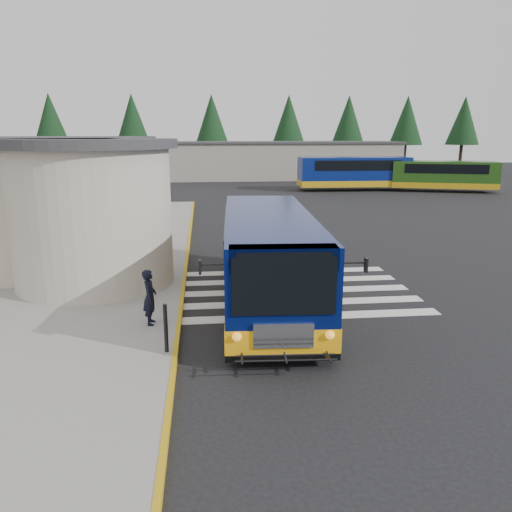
{
  "coord_description": "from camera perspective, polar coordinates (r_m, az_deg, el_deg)",
  "views": [
    {
      "loc": [
        -3.3,
        -16.47,
        5.12
      ],
      "look_at": [
        -1.61,
        -0.5,
        1.16
      ],
      "focal_mm": 35.0,
      "sensor_mm": 36.0,
      "label": 1
    }
  ],
  "objects": [
    {
      "name": "crosswalk",
      "position": [
        16.72,
        3.92,
        -4.0
      ],
      "size": [
        8.0,
        5.35,
        0.01
      ],
      "color": "silver",
      "rests_on": "ground"
    },
    {
      "name": "depot_building",
      "position": [
        59.28,
        3.07,
        10.91
      ],
      "size": [
        26.4,
        8.4,
        4.2
      ],
      "color": "gray",
      "rests_on": "ground"
    },
    {
      "name": "transit_bus",
      "position": [
        15.09,
        1.43,
        -0.7
      ],
      "size": [
        3.6,
        10.01,
        2.79
      ],
      "rotation": [
        0.0,
        0.0,
        -0.06
      ],
      "color": "#06114C",
      "rests_on": "ground"
    },
    {
      "name": "sidewalk",
      "position": [
        21.84,
        -20.98,
        -0.45
      ],
      "size": [
        10.0,
        34.0,
        0.15
      ],
      "primitive_type": "cube",
      "color": "gray",
      "rests_on": "ground"
    },
    {
      "name": "tree_line",
      "position": [
        67.17,
        2.26,
        15.24
      ],
      "size": [
        58.4,
        4.4,
        10.0
      ],
      "color": "black",
      "rests_on": "ground"
    },
    {
      "name": "far_bus_a",
      "position": [
        47.23,
        11.1,
        9.42
      ],
      "size": [
        10.13,
        3.06,
        2.6
      ],
      "rotation": [
        0.0,
        0.0,
        1.55
      ],
      "color": "navy",
      "rests_on": "ground"
    },
    {
      "name": "station_building",
      "position": [
        24.69,
        -23.95,
        6.73
      ],
      "size": [
        12.7,
        18.7,
        4.8
      ],
      "color": "#B9B19C",
      "rests_on": "ground"
    },
    {
      "name": "bollard",
      "position": [
        11.84,
        -10.27,
        -8.12
      ],
      "size": [
        0.1,
        0.1,
        1.17
      ],
      "primitive_type": "cylinder",
      "color": "black",
      "rests_on": "sidewalk"
    },
    {
      "name": "pedestrian_a",
      "position": [
        13.55,
        -12.04,
        -4.62
      ],
      "size": [
        0.36,
        0.55,
        1.5
      ],
      "primitive_type": "imported",
      "rotation": [
        0.0,
        0.0,
        1.57
      ],
      "color": "black",
      "rests_on": "sidewalk"
    },
    {
      "name": "ground",
      "position": [
        17.56,
        5.08,
        -3.17
      ],
      "size": [
        140.0,
        140.0,
        0.0
      ],
      "primitive_type": "plane",
      "color": "black",
      "rests_on": "ground"
    },
    {
      "name": "far_bus_b",
      "position": [
        48.43,
        20.65,
        8.7
      ],
      "size": [
        9.38,
        5.17,
        2.33
      ],
      "rotation": [
        0.0,
        0.0,
        1.26
      ],
      "color": "#214A13",
      "rests_on": "ground"
    },
    {
      "name": "pedestrian_b",
      "position": [
        17.36,
        -18.93,
        -0.55
      ],
      "size": [
        0.83,
        0.97,
        1.76
      ],
      "primitive_type": "imported",
      "rotation": [
        0.0,
        0.0,
        -1.37
      ],
      "color": "black",
      "rests_on": "sidewalk"
    },
    {
      "name": "curb_strip",
      "position": [
        21.09,
        -7.89,
        -0.11
      ],
      "size": [
        0.12,
        34.0,
        0.16
      ],
      "primitive_type": "cube",
      "color": "gold",
      "rests_on": "ground"
    }
  ]
}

